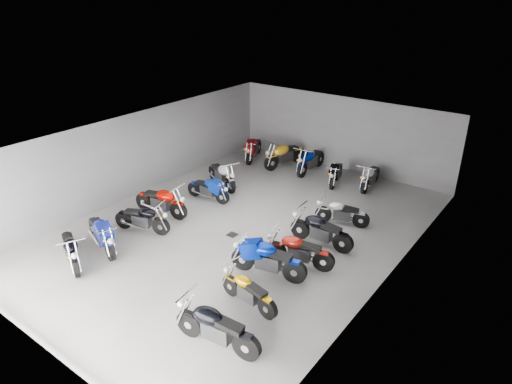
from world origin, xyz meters
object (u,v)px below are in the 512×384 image
motorcycle_right_a (216,328)px  motorcycle_right_d (299,251)px  motorcycle_left_a (71,249)px  motorcycle_left_b (101,234)px  motorcycle_back_b (285,155)px  motorcycle_left_c (143,218)px  motorcycle_back_c (310,160)px  drain_grate (232,235)px  motorcycle_right_e (321,230)px  motorcycle_right_b (248,291)px  motorcycle_left_d (161,201)px  motorcycle_right_c (267,259)px  motorcycle_right_f (342,213)px  motorcycle_back_d (336,173)px  motorcycle_back_e (370,176)px  motorcycle_back_a (253,149)px  motorcycle_left_f (222,175)px  motorcycle_left_e (209,189)px

motorcycle_right_a → motorcycle_right_d: (-0.25, 3.89, -0.03)m
motorcycle_left_a → motorcycle_right_d: 6.62m
motorcycle_left_b → motorcycle_back_b: 9.23m
motorcycle_left_c → motorcycle_back_c: motorcycle_back_c is taller
motorcycle_back_c → drain_grate: bearing=94.2°
motorcycle_right_a → motorcycle_right_e: 5.29m
motorcycle_left_b → motorcycle_right_b: motorcycle_left_b is taller
motorcycle_left_d → motorcycle_right_c: 5.21m
motorcycle_left_a → motorcycle_right_e: motorcycle_right_e is taller
motorcycle_left_c → motorcycle_right_f: bearing=113.3°
motorcycle_back_d → motorcycle_left_a: bearing=55.5°
motorcycle_right_e → motorcycle_right_f: size_ratio=1.19×
motorcycle_right_e → motorcycle_back_e: 5.13m
motorcycle_back_b → motorcycle_back_e: bearing=-164.1°
motorcycle_back_a → motorcycle_back_c: 2.93m
motorcycle_left_c → motorcycle_back_c: 8.05m
motorcycle_back_a → motorcycle_back_b: 1.67m
motorcycle_right_b → motorcycle_right_f: 5.32m
motorcycle_left_b → motorcycle_back_c: 9.53m
drain_grate → motorcycle_left_a: size_ratio=0.16×
motorcycle_left_a → motorcycle_right_c: (4.91, 2.96, 0.04)m
motorcycle_left_c → motorcycle_back_b: (0.49, 7.73, 0.08)m
motorcycle_right_d → motorcycle_left_f: bearing=46.2°
motorcycle_left_e → motorcycle_back_c: bearing=156.7°
motorcycle_left_e → motorcycle_back_d: 5.32m
motorcycle_back_d → motorcycle_left_d: bearing=44.0°
drain_grate → motorcycle_back_e: bearing=72.2°
motorcycle_left_f → motorcycle_right_b: size_ratio=1.09×
motorcycle_left_b → motorcycle_back_c: motorcycle_back_c is taller
motorcycle_right_b → motorcycle_left_d: bearing=76.2°
motorcycle_left_b → motorcycle_right_c: 5.26m
motorcycle_right_e → motorcycle_back_c: motorcycle_back_c is taller
drain_grate → motorcycle_right_f: 3.78m
motorcycle_left_c → motorcycle_right_d: 5.36m
motorcycle_back_d → motorcycle_back_e: bearing=-177.2°
motorcycle_left_a → motorcycle_back_a: 10.20m
motorcycle_right_a → motorcycle_left_b: bearing=71.6°
drain_grate → motorcycle_back_b: 6.50m
motorcycle_back_b → motorcycle_back_d: bearing=-172.4°
drain_grate → motorcycle_back_c: motorcycle_back_c is taller
motorcycle_right_a → motorcycle_back_e: bearing=-2.9°
motorcycle_left_c → motorcycle_left_d: size_ratio=0.89×
drain_grate → motorcycle_left_c: motorcycle_left_c is taller
motorcycle_left_e → motorcycle_right_d: bearing=66.8°
motorcycle_right_f → motorcycle_back_a: 7.00m
motorcycle_left_f → motorcycle_right_d: 6.25m
motorcycle_right_f → motorcycle_back_a: (-6.20, 3.24, 0.09)m
motorcycle_left_a → motorcycle_back_b: size_ratio=0.85×
motorcycle_right_b → motorcycle_right_f: bearing=8.5°
motorcycle_right_a → motorcycle_right_b: size_ratio=1.17×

